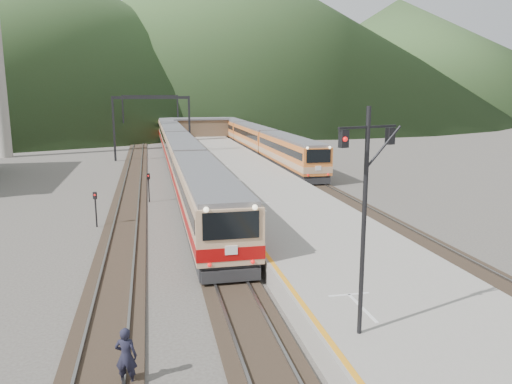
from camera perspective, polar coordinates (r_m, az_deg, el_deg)
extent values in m
cube|color=black|center=(50.00, -8.17, 1.57)|extent=(2.60, 200.00, 0.12)
cube|color=slate|center=(49.94, -8.99, 1.65)|extent=(0.10, 200.00, 0.14)
cube|color=slate|center=(50.04, -7.35, 1.72)|extent=(0.10, 200.00, 0.14)
cube|color=black|center=(49.93, -13.90, 1.34)|extent=(2.60, 200.00, 0.12)
cube|color=slate|center=(49.94, -14.73, 1.42)|extent=(0.10, 200.00, 0.14)
cube|color=slate|center=(49.89, -13.08, 1.49)|extent=(0.10, 200.00, 0.14)
cube|color=black|center=(52.04, 4.57, 2.03)|extent=(2.60, 200.00, 0.12)
cube|color=slate|center=(51.82, 3.81, 2.11)|extent=(0.10, 200.00, 0.14)
cube|color=slate|center=(52.23, 5.33, 2.16)|extent=(0.10, 200.00, 0.14)
cube|color=gray|center=(48.67, -1.42, 1.94)|extent=(8.00, 100.00, 1.00)
cube|color=black|center=(64.48, -15.93, 6.95)|extent=(0.25, 0.25, 8.00)
cube|color=black|center=(64.54, -7.61, 7.28)|extent=(0.25, 0.25, 8.00)
cube|color=black|center=(64.20, -11.91, 10.52)|extent=(9.30, 0.22, 0.35)
cube|color=black|center=(89.40, -14.93, 8.10)|extent=(0.25, 0.25, 8.00)
cube|color=black|center=(89.45, -8.91, 8.34)|extent=(0.25, 0.25, 8.00)
cube|color=black|center=(89.20, -12.02, 10.67)|extent=(9.30, 0.22, 0.35)
cube|color=brown|center=(87.85, -6.31, 7.31)|extent=(9.00, 4.00, 2.80)
cube|color=slate|center=(87.76, -6.33, 8.32)|extent=(9.40, 4.40, 0.30)
cone|color=#354F26|center=(203.70, -23.41, 16.50)|extent=(180.00, 180.00, 60.00)
cone|color=#354F26|center=(243.24, -4.35, 18.14)|extent=(220.00, 220.00, 75.00)
cone|color=#354F26|center=(247.28, 15.75, 14.74)|extent=(160.00, 160.00, 50.00)
cube|color=tan|center=(31.32, -5.84, -0.46)|extent=(3.00, 20.19, 3.67)
cube|color=tan|center=(51.68, -8.38, 4.12)|extent=(3.00, 20.19, 3.67)
cube|color=tan|center=(72.22, -9.49, 6.10)|extent=(3.00, 20.19, 3.67)
cube|color=tan|center=(92.83, -10.11, 7.21)|extent=(3.00, 20.19, 3.67)
cube|color=orange|center=(53.99, 3.90, 4.36)|extent=(2.76, 18.57, 3.37)
cube|color=orange|center=(72.41, -0.26, 6.15)|extent=(2.76, 18.57, 3.37)
cube|color=orange|center=(91.10, -2.74, 7.20)|extent=(2.76, 18.57, 3.37)
cylinder|color=black|center=(15.34, 12.22, -3.67)|extent=(0.14, 0.14, 7.03)
cube|color=black|center=(14.87, 12.69, 7.26)|extent=(2.11, 0.77, 0.07)
cube|color=black|center=(14.29, 9.99, 6.00)|extent=(0.29, 0.25, 0.50)
cube|color=black|center=(15.52, 15.08, 6.19)|extent=(0.29, 0.25, 0.50)
cylinder|color=black|center=(39.66, -12.15, 0.27)|extent=(0.10, 0.10, 2.00)
cube|color=black|center=(39.47, -12.21, 1.77)|extent=(0.26, 0.23, 0.45)
cylinder|color=black|center=(33.18, -17.82, -2.16)|extent=(0.10, 0.10, 2.00)
cube|color=black|center=(32.96, -17.93, -0.38)|extent=(0.25, 0.21, 0.45)
imported|color=black|center=(15.71, -14.63, -17.70)|extent=(0.73, 0.57, 1.78)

